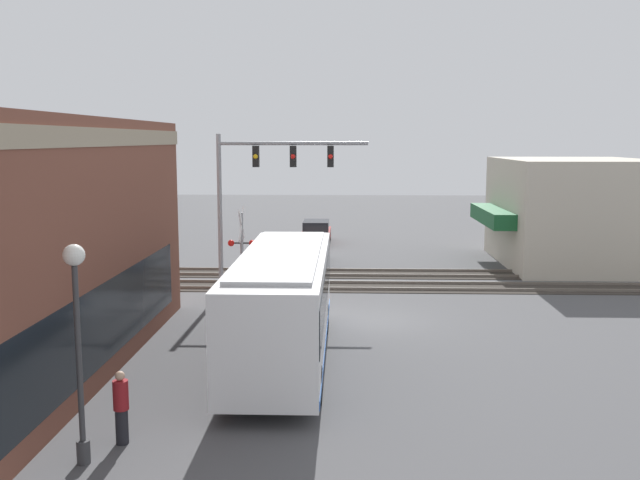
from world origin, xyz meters
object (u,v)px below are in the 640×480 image
object	(u,v)px
pedestrian_at_crossing	(255,271)
city_bus	(283,301)
crossing_signal	(242,243)
parked_car_white	(310,252)
pedestrian_by_lamp	(121,407)
streetlamp	(78,334)
parked_car_red	(316,233)

from	to	relation	value
pedestrian_at_crossing	city_bus	bearing A→B (deg)	-168.02
city_bus	crossing_signal	bearing A→B (deg)	15.89
parked_car_white	pedestrian_by_lamp	distance (m)	22.98
crossing_signal	parked_car_white	size ratio (longest dim) A/B	0.78
streetlamp	pedestrian_at_crossing	size ratio (longest dim) A/B	2.55
streetlamp	parked_car_red	xyz separation A→B (m)	(31.75, -3.55, -2.07)
city_bus	streetlamp	distance (m)	7.97
pedestrian_at_crossing	pedestrian_by_lamp	bearing A→B (deg)	176.59
crossing_signal	streetlamp	size ratio (longest dim) A/B	0.83
city_bus	crossing_signal	distance (m)	9.27
city_bus	pedestrian_by_lamp	bearing A→B (deg)	153.43
parked_car_white	pedestrian_by_lamp	bearing A→B (deg)	172.38
pedestrian_at_crossing	pedestrian_by_lamp	size ratio (longest dim) A/B	1.09
pedestrian_by_lamp	crossing_signal	bearing A→B (deg)	-1.95
city_bus	crossing_signal	xyz separation A→B (m)	(8.90, 2.53, 0.45)
parked_car_red	pedestrian_by_lamp	size ratio (longest dim) A/B	2.75
streetlamp	parked_car_red	size ratio (longest dim) A/B	1.01
parked_car_white	parked_car_red	bearing A→B (deg)	0.00
pedestrian_at_crossing	crossing_signal	bearing A→B (deg)	155.42
pedestrian_at_crossing	pedestrian_by_lamp	world-z (taller)	pedestrian_at_crossing
pedestrian_by_lamp	pedestrian_at_crossing	bearing A→B (deg)	-3.41
city_bus	parked_car_white	distance (m)	16.72
crossing_signal	pedestrian_by_lamp	distance (m)	15.07
streetlamp	parked_car_white	bearing A→B (deg)	-8.49
streetlamp	parked_car_white	world-z (taller)	streetlamp
streetlamp	parked_car_red	distance (m)	32.01
streetlamp	pedestrian_by_lamp	xyz separation A→B (m)	(0.99, -0.50, -1.91)
pedestrian_at_crossing	pedestrian_by_lamp	distance (m)	15.99
parked_car_red	pedestrian_at_crossing	world-z (taller)	pedestrian_at_crossing
parked_car_red	pedestrian_by_lamp	world-z (taller)	pedestrian_by_lamp
crossing_signal	parked_car_white	world-z (taller)	crossing_signal
pedestrian_at_crossing	streetlamp	bearing A→B (deg)	175.10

